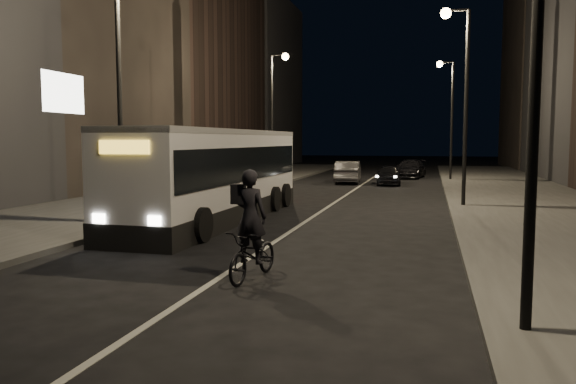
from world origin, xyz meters
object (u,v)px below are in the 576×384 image
Objects in this scene: streetlight_left_far at (276,100)px; cyclist_on_bicycle at (253,243)px; streetlight_right_far at (448,104)px; car_near at (388,175)px; streetlight_left_near at (126,62)px; city_bus at (216,171)px; streetlight_right_mid at (460,79)px; car_mid at (348,172)px; car_far at (410,169)px.

streetlight_left_far is 3.54× the size of cyclist_on_bicycle.
streetlight_right_far is 2.17× the size of car_near.
streetlight_left_near reaches higher than city_bus.
streetlight_left_far is at bearing 136.84° from streetlight_right_mid.
streetlight_left_near is 1.00× the size of streetlight_left_far.
streetlight_left_far is 1.83× the size of car_mid.
streetlight_left_near reaches higher than car_near.
city_bus is at bearing 46.33° from streetlight_left_near.
car_far is (3.86, 6.07, -0.04)m from car_mid.
cyclist_on_bicycle is 25.70m from car_near.
streetlight_left_near is (-10.66, -8.00, 0.00)m from streetlight_right_mid.
car_near is (-3.70, 12.02, -4.72)m from streetlight_right_mid.
car_far is at bearing 95.04° from cyclist_on_bicycle.
city_bus reaches higher than cyclist_on_bicycle.
car_near is (-3.70, -3.98, -4.72)m from streetlight_right_far.
car_near is at bearing 75.76° from city_bus.
streetlight_left_far reaches higher than car_mid.
car_mid is (-1.82, 26.48, -0.03)m from cyclist_on_bicycle.
car_far is at bearing 76.40° from car_near.
city_bus is at bearing 124.86° from cyclist_on_bicycle.
car_mid is at bearing 33.64° from streetlight_left_far.
cyclist_on_bicycle is (-4.61, -29.67, -4.60)m from streetlight_right_far.
streetlight_left_near is 21.72m from car_near.
streetlight_left_far is 1.71× the size of car_far.
cyclist_on_bicycle is 32.62m from car_far.
streetlight_right_mid reaches higher than car_near.
cyclist_on_bicycle is (-4.61, -13.67, -4.60)m from streetlight_right_mid.
car_near is at bearing 159.04° from car_mid.
car_mid is 7.20m from car_far.
streetlight_right_mid is at bearing 111.96° from car_mid.
streetlight_right_mid reaches higher than car_far.
car_mid is at bearing 159.43° from car_near.
streetlight_left_far is 8.66m from car_near.
streetlight_left_near is 18.00m from streetlight_left_far.
streetlight_left_near is at bearing -143.12° from streetlight_right_mid.
car_near is 6.96m from car_far.
streetlight_right_far is 0.67× the size of city_bus.
streetlight_right_far is 6.07m from car_far.
streetlight_left_near is at bearing -99.12° from car_far.
streetlight_right_mid is 1.00× the size of streetlight_left_far.
streetlight_right_mid is at bearing 36.88° from streetlight_left_near.
cyclist_on_bicycle is at bearing -96.32° from car_near.
streetlight_right_mid is at bearing -90.00° from streetlight_right_far.
streetlight_left_far is 6.88m from car_mid.
streetlight_left_near is at bearing 145.53° from cyclist_on_bicycle.
car_far is at bearing 131.60° from streetlight_right_far.
streetlight_left_near is 1.83× the size of car_mid.
streetlight_right_far is 1.71× the size of car_far.
streetlight_right_far is at bearing 29.36° from streetlight_left_far.
streetlight_left_far is 2.17× the size of car_near.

